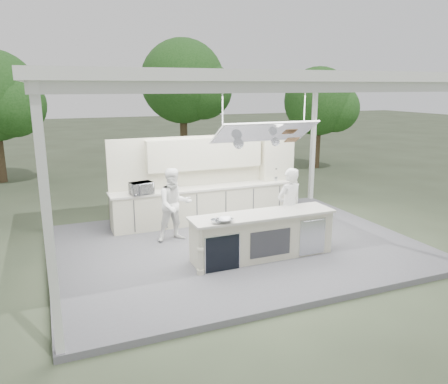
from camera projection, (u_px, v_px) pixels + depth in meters
name	position (u px, v px, depth m)	size (l,w,h in m)	color
ground	(236.00, 249.00, 10.01)	(90.00, 90.00, 0.00)	#49553A
stage_deck	(236.00, 246.00, 9.99)	(8.00, 6.00, 0.12)	#56555A
tent	(238.00, 82.00, 9.12)	(8.20, 6.20, 3.86)	white
demo_island	(262.00, 235.00, 9.11)	(3.10, 0.79, 0.95)	beige
back_counter	(207.00, 204.00, 11.57)	(5.08, 0.72, 0.95)	beige
back_wall_unit	(220.00, 165.00, 11.70)	(5.05, 0.48, 2.25)	beige
tree_cluster	(137.00, 95.00, 17.95)	(19.55, 9.40, 5.85)	#453822
head_chef	(289.00, 207.00, 9.73)	(0.65, 0.42, 1.77)	white
sous_chef	(174.00, 205.00, 10.04)	(0.83, 0.65, 1.71)	white
toaster_oven	(141.00, 188.00, 10.59)	(0.53, 0.36, 0.30)	silver
bowl_large	(225.00, 220.00, 8.43)	(0.32, 0.32, 0.08)	#AEB0B5
bowl_small	(217.00, 221.00, 8.37)	(0.24, 0.24, 0.07)	silver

